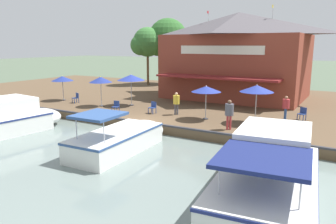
# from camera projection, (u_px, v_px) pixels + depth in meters

# --- Properties ---
(ground_plane) EXTENTS (220.00, 220.00, 0.00)m
(ground_plane) POSITION_uv_depth(u_px,v_px,m) (135.00, 131.00, 21.19)
(ground_plane) COLOR #4C5B47
(quay_deck) EXTENTS (22.00, 56.00, 0.60)m
(quay_deck) POSITION_uv_depth(u_px,v_px,m) (205.00, 102.00, 30.44)
(quay_deck) COLOR brown
(quay_deck) RESTS_ON ground
(quay_edge_fender) EXTENTS (0.20, 50.40, 0.10)m
(quay_edge_fender) POSITION_uv_depth(u_px,v_px,m) (136.00, 121.00, 21.15)
(quay_edge_fender) COLOR #2D2D33
(quay_edge_fender) RESTS_ON quay_deck
(waterfront_restaurant) EXTENTS (10.80, 12.71, 8.31)m
(waterfront_restaurant) POSITION_uv_depth(u_px,v_px,m) (237.00, 55.00, 30.68)
(waterfront_restaurant) COLOR brown
(waterfront_restaurant) RESTS_ON quay_deck
(patio_umbrella_near_quay_edge) EXTENTS (2.11, 2.11, 2.47)m
(patio_umbrella_near_quay_edge) POSITION_uv_depth(u_px,v_px,m) (257.00, 89.00, 20.45)
(patio_umbrella_near_quay_edge) COLOR #B7B7B7
(patio_umbrella_near_quay_edge) RESTS_ON quay_deck
(patio_umbrella_mid_patio_left) EXTENTS (2.23, 2.23, 2.58)m
(patio_umbrella_mid_patio_left) POSITION_uv_depth(u_px,v_px,m) (131.00, 78.00, 26.48)
(patio_umbrella_mid_patio_left) COLOR #B7B7B7
(patio_umbrella_mid_patio_left) RESTS_ON quay_deck
(patio_umbrella_far_corner) EXTENTS (1.96, 1.96, 2.27)m
(patio_umbrella_far_corner) POSITION_uv_depth(u_px,v_px,m) (206.00, 89.00, 21.57)
(patio_umbrella_far_corner) COLOR #B7B7B7
(patio_umbrella_far_corner) RESTS_ON quay_deck
(patio_umbrella_back_row) EXTENTS (1.84, 1.84, 2.43)m
(patio_umbrella_back_row) POSITION_uv_depth(u_px,v_px,m) (101.00, 80.00, 26.19)
(patio_umbrella_back_row) COLOR #B7B7B7
(patio_umbrella_back_row) RESTS_ON quay_deck
(patio_umbrella_by_entrance) EXTENTS (1.91, 1.91, 2.22)m
(patio_umbrella_by_entrance) POSITION_uv_depth(u_px,v_px,m) (62.00, 79.00, 29.00)
(patio_umbrella_by_entrance) COLOR #B7B7B7
(patio_umbrella_by_entrance) RESTS_ON quay_deck
(cafe_chair_facing_river) EXTENTS (0.55, 0.55, 0.85)m
(cafe_chair_facing_river) POSITION_uv_depth(u_px,v_px,m) (76.00, 97.00, 28.07)
(cafe_chair_facing_river) COLOR navy
(cafe_chair_facing_river) RESTS_ON quay_deck
(cafe_chair_beside_entrance) EXTENTS (0.46, 0.46, 0.85)m
(cafe_chair_beside_entrance) POSITION_uv_depth(u_px,v_px,m) (153.00, 107.00, 23.76)
(cafe_chair_beside_entrance) COLOR navy
(cafe_chair_beside_entrance) RESTS_ON quay_deck
(cafe_chair_back_row_seat) EXTENTS (0.53, 0.53, 0.85)m
(cafe_chair_back_row_seat) POSITION_uv_depth(u_px,v_px,m) (116.00, 106.00, 24.10)
(cafe_chair_back_row_seat) COLOR navy
(cafe_chair_back_row_seat) RESTS_ON quay_deck
(cafe_chair_mid_patio) EXTENTS (0.54, 0.54, 0.85)m
(cafe_chair_mid_patio) POSITION_uv_depth(u_px,v_px,m) (302.00, 113.00, 21.60)
(cafe_chair_mid_patio) COLOR navy
(cafe_chair_mid_patio) RESTS_ON quay_deck
(person_mid_patio) EXTENTS (0.50, 0.50, 1.77)m
(person_mid_patio) POSITION_uv_depth(u_px,v_px,m) (229.00, 111.00, 19.06)
(person_mid_patio) COLOR #B23338
(person_mid_patio) RESTS_ON quay_deck
(person_near_entrance) EXTENTS (0.45, 0.45, 1.61)m
(person_near_entrance) POSITION_uv_depth(u_px,v_px,m) (176.00, 101.00, 23.19)
(person_near_entrance) COLOR #4C4C56
(person_near_entrance) RESTS_ON quay_deck
(person_at_quay_edge) EXTENTS (0.45, 0.45, 1.59)m
(person_at_quay_edge) POSITION_uv_depth(u_px,v_px,m) (286.00, 105.00, 21.65)
(person_at_quay_edge) COLOR #2D5193
(person_at_quay_edge) RESTS_ON quay_deck
(motorboat_distant_upstream) EXTENTS (6.64, 2.59, 2.25)m
(motorboat_distant_upstream) POSITION_uv_depth(u_px,v_px,m) (123.00, 137.00, 17.31)
(motorboat_distant_upstream) COLOR white
(motorboat_distant_upstream) RESTS_ON river_water
(motorboat_second_along) EXTENTS (8.81, 4.05, 2.33)m
(motorboat_second_along) POSITION_uv_depth(u_px,v_px,m) (271.00, 167.00, 12.47)
(motorboat_second_along) COLOR white
(motorboat_second_along) RESTS_ON river_water
(mooring_post) EXTENTS (0.22, 0.22, 0.85)m
(mooring_post) POSITION_uv_depth(u_px,v_px,m) (21.00, 100.00, 27.14)
(mooring_post) COLOR #473323
(mooring_post) RESTS_ON quay_deck
(tree_downstream_bank) EXTENTS (5.13, 4.88, 8.13)m
(tree_downstream_bank) POSITION_uv_depth(u_px,v_px,m) (166.00, 39.00, 40.60)
(tree_downstream_bank) COLOR brown
(tree_downstream_bank) RESTS_ON quay_deck
(tree_upstream_bank) EXTENTS (3.75, 3.57, 7.00)m
(tree_upstream_bank) POSITION_uv_depth(u_px,v_px,m) (146.00, 43.00, 39.84)
(tree_upstream_bank) COLOR brown
(tree_upstream_bank) RESTS_ON quay_deck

